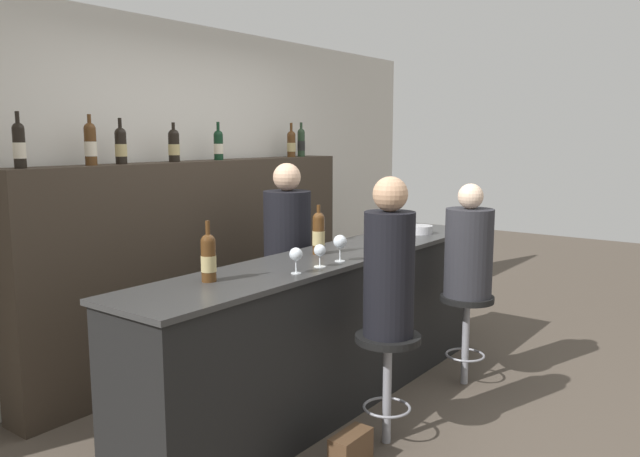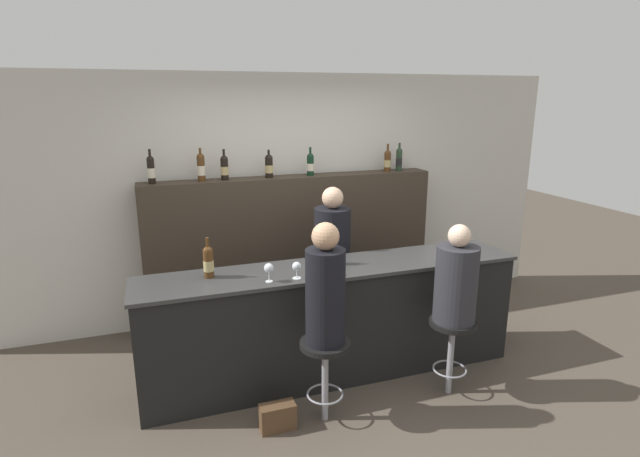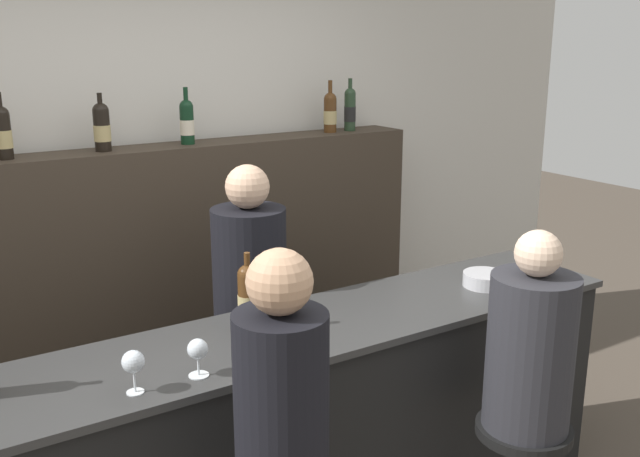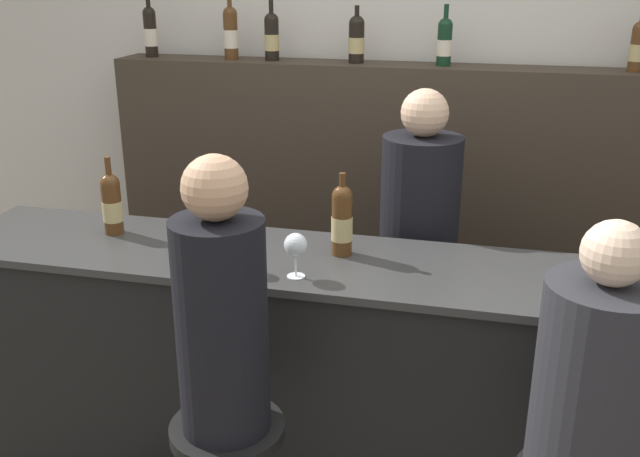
% 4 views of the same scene
% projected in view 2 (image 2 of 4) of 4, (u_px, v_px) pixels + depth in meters
% --- Properties ---
extents(ground_plane, '(16.00, 16.00, 0.00)m').
position_uv_depth(ground_plane, '(344.00, 389.00, 4.15)').
color(ground_plane, '#4C4238').
extents(wall_back, '(6.40, 0.05, 2.60)m').
position_uv_depth(wall_back, '(286.00, 197.00, 5.40)').
color(wall_back, beige).
rests_on(wall_back, ground_plane).
extents(bar_counter, '(3.25, 0.58, 0.99)m').
position_uv_depth(bar_counter, '(333.00, 321.00, 4.27)').
color(bar_counter, black).
rests_on(bar_counter, ground_plane).
extents(back_bar_cabinet, '(3.05, 0.28, 1.56)m').
position_uv_depth(back_bar_cabinet, '(293.00, 249.00, 5.33)').
color(back_bar_cabinet, '#382D23').
rests_on(back_bar_cabinet, ground_plane).
extents(wine_bottle_counter_0, '(0.08, 0.08, 0.32)m').
position_uv_depth(wine_bottle_counter_0, '(208.00, 262.00, 3.86)').
color(wine_bottle_counter_0, '#4C2D14').
rests_on(wine_bottle_counter_0, bar_counter).
extents(wine_bottle_counter_1, '(0.08, 0.08, 0.32)m').
position_uv_depth(wine_bottle_counter_1, '(325.00, 249.00, 4.16)').
color(wine_bottle_counter_1, '#4C2D14').
rests_on(wine_bottle_counter_1, bar_counter).
extents(wine_bottle_backbar_0, '(0.07, 0.07, 0.33)m').
position_uv_depth(wine_bottle_backbar_0, '(151.00, 169.00, 4.66)').
color(wine_bottle_backbar_0, black).
rests_on(wine_bottle_backbar_0, back_bar_cabinet).
extents(wine_bottle_backbar_1, '(0.08, 0.08, 0.32)m').
position_uv_depth(wine_bottle_backbar_1, '(201.00, 167.00, 4.81)').
color(wine_bottle_backbar_1, '#4C2D14').
rests_on(wine_bottle_backbar_1, back_bar_cabinet).
extents(wine_bottle_backbar_2, '(0.08, 0.08, 0.30)m').
position_uv_depth(wine_bottle_backbar_2, '(224.00, 167.00, 4.88)').
color(wine_bottle_backbar_2, black).
rests_on(wine_bottle_backbar_2, back_bar_cabinet).
extents(wine_bottle_backbar_3, '(0.08, 0.08, 0.28)m').
position_uv_depth(wine_bottle_backbar_3, '(269.00, 166.00, 5.03)').
color(wine_bottle_backbar_3, black).
rests_on(wine_bottle_backbar_3, back_bar_cabinet).
extents(wine_bottle_backbar_4, '(0.07, 0.07, 0.29)m').
position_uv_depth(wine_bottle_backbar_4, '(310.00, 164.00, 5.16)').
color(wine_bottle_backbar_4, black).
rests_on(wine_bottle_backbar_4, back_bar_cabinet).
extents(wine_bottle_backbar_5, '(0.08, 0.08, 0.30)m').
position_uv_depth(wine_bottle_backbar_5, '(387.00, 161.00, 5.44)').
color(wine_bottle_backbar_5, '#4C2D14').
rests_on(wine_bottle_backbar_5, back_bar_cabinet).
extents(wine_bottle_backbar_6, '(0.07, 0.07, 0.31)m').
position_uv_depth(wine_bottle_backbar_6, '(399.00, 159.00, 5.49)').
color(wine_bottle_backbar_6, '#233823').
rests_on(wine_bottle_backbar_6, back_bar_cabinet).
extents(wine_glass_0, '(0.07, 0.07, 0.15)m').
position_uv_depth(wine_glass_0, '(269.00, 269.00, 3.78)').
color(wine_glass_0, silver).
rests_on(wine_glass_0, bar_counter).
extents(wine_glass_1, '(0.07, 0.07, 0.13)m').
position_uv_depth(wine_glass_1, '(297.00, 267.00, 3.85)').
color(wine_glass_1, silver).
rests_on(wine_glass_1, bar_counter).
extents(wine_glass_2, '(0.08, 0.08, 0.16)m').
position_uv_depth(wine_glass_2, '(322.00, 261.00, 3.91)').
color(wine_glass_2, silver).
rests_on(wine_glass_2, bar_counter).
extents(metal_bowl, '(0.20, 0.20, 0.06)m').
position_uv_depth(metal_bowl, '(451.00, 251.00, 4.45)').
color(metal_bowl, '#B7B7BC').
rests_on(metal_bowl, bar_counter).
extents(bar_stool_left, '(0.37, 0.37, 0.64)m').
position_uv_depth(bar_stool_left, '(325.00, 359.00, 3.65)').
color(bar_stool_left, gray).
rests_on(bar_stool_left, ground_plane).
extents(guest_seated_left, '(0.28, 0.28, 0.89)m').
position_uv_depth(guest_seated_left, '(325.00, 290.00, 3.51)').
color(guest_seated_left, black).
rests_on(guest_seated_left, bar_stool_left).
extents(bar_stool_right, '(0.37, 0.37, 0.64)m').
position_uv_depth(bar_stool_right, '(452.00, 336.00, 3.99)').
color(bar_stool_right, gray).
rests_on(bar_stool_right, ground_plane).
extents(guest_seated_right, '(0.33, 0.33, 0.79)m').
position_uv_depth(guest_seated_right, '(456.00, 281.00, 3.87)').
color(guest_seated_right, '#28282D').
rests_on(guest_seated_right, bar_stool_right).
extents(bartender, '(0.34, 0.34, 1.56)m').
position_uv_depth(bartender, '(332.00, 274.00, 4.77)').
color(bartender, black).
rests_on(bartender, ground_plane).
extents(handbag, '(0.26, 0.12, 0.20)m').
position_uv_depth(handbag, '(278.00, 417.00, 3.63)').
color(handbag, '#513823').
rests_on(handbag, ground_plane).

